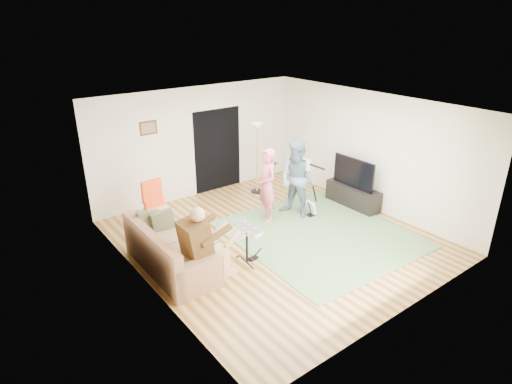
# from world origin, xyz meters

# --- Properties ---
(floor) EXTENTS (6.00, 6.00, 0.00)m
(floor) POSITION_xyz_m (0.00, 0.00, 0.00)
(floor) COLOR brown
(floor) RESTS_ON ground
(walls) EXTENTS (5.50, 6.00, 2.70)m
(walls) POSITION_xyz_m (0.00, 0.00, 1.35)
(walls) COLOR silver
(walls) RESTS_ON floor
(ceiling) EXTENTS (6.00, 6.00, 0.00)m
(ceiling) POSITION_xyz_m (0.00, 0.00, 2.70)
(ceiling) COLOR white
(ceiling) RESTS_ON walls
(window_blinds) EXTENTS (0.00, 2.05, 2.05)m
(window_blinds) POSITION_xyz_m (-2.74, 0.20, 1.55)
(window_blinds) COLOR brown
(window_blinds) RESTS_ON walls
(doorway) EXTENTS (2.10, 0.00, 2.10)m
(doorway) POSITION_xyz_m (0.55, 2.99, 1.05)
(doorway) COLOR black
(doorway) RESTS_ON walls
(picture_frame) EXTENTS (0.42, 0.03, 0.32)m
(picture_frame) POSITION_xyz_m (-1.25, 2.99, 1.90)
(picture_frame) COLOR #3F2314
(picture_frame) RESTS_ON walls
(area_rug) EXTENTS (3.46, 3.72, 0.02)m
(area_rug) POSITION_xyz_m (0.84, -0.44, 0.01)
(area_rug) COLOR #517648
(area_rug) RESTS_ON floor
(sofa) EXTENTS (0.87, 2.10, 0.85)m
(sofa) POSITION_xyz_m (-2.29, 0.26, 0.28)
(sofa) COLOR #966A4B
(sofa) RESTS_ON floor
(drummer) EXTENTS (0.90, 0.50, 1.38)m
(drummer) POSITION_xyz_m (-1.87, -0.39, 0.54)
(drummer) COLOR #4F3616
(drummer) RESTS_ON sofa
(drum_kit) EXTENTS (0.41, 0.73, 0.75)m
(drum_kit) POSITION_xyz_m (-1.00, -0.39, 0.33)
(drum_kit) COLOR black
(drum_kit) RESTS_ON floor
(singer) EXTENTS (0.52, 0.67, 1.64)m
(singer) POSITION_xyz_m (0.40, 0.78, 0.82)
(singer) COLOR #D95E71
(singer) RESTS_ON floor
(microphone) EXTENTS (0.06, 0.06, 0.24)m
(microphone) POSITION_xyz_m (0.60, 0.78, 1.22)
(microphone) COLOR black
(microphone) RESTS_ON singer
(guitarist) EXTENTS (0.87, 1.00, 1.75)m
(guitarist) POSITION_xyz_m (1.06, 0.54, 0.88)
(guitarist) COLOR slate
(guitarist) RESTS_ON floor
(guitar_held) EXTENTS (0.14, 0.60, 0.26)m
(guitar_held) POSITION_xyz_m (1.26, 0.54, 1.19)
(guitar_held) COLOR silver
(guitar_held) RESTS_ON guitarist
(guitar_spare) EXTENTS (0.26, 0.24, 0.73)m
(guitar_spare) POSITION_xyz_m (1.32, 0.31, 0.21)
(guitar_spare) COLOR black
(guitar_spare) RESTS_ON floor
(torchiere_lamp) EXTENTS (0.32, 0.32, 1.81)m
(torchiere_lamp) POSITION_xyz_m (1.20, 2.18, 1.24)
(torchiere_lamp) COLOR black
(torchiere_lamp) RESTS_ON floor
(dining_chair) EXTENTS (0.50, 0.53, 1.09)m
(dining_chair) POSITION_xyz_m (-1.75, 1.74, 0.39)
(dining_chair) COLOR tan
(dining_chair) RESTS_ON floor
(tv_cabinet) EXTENTS (0.40, 1.40, 0.50)m
(tv_cabinet) POSITION_xyz_m (2.50, 0.12, 0.25)
(tv_cabinet) COLOR black
(tv_cabinet) RESTS_ON floor
(television) EXTENTS (0.06, 1.14, 0.70)m
(television) POSITION_xyz_m (2.45, 0.12, 0.85)
(television) COLOR black
(television) RESTS_ON tv_cabinet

